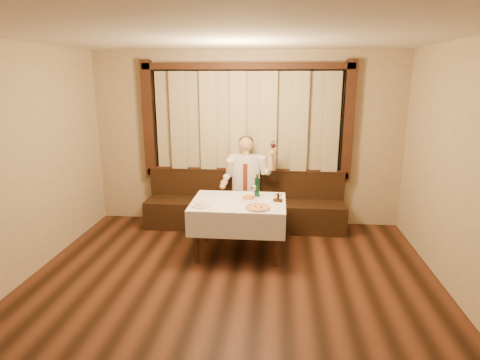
# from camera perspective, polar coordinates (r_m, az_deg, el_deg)

# --- Properties ---
(room) EXTENTS (5.01, 6.01, 2.81)m
(room) POSITION_cam_1_polar(r_m,az_deg,el_deg) (4.56, -1.12, 3.15)
(room) COLOR black
(room) RESTS_ON ground
(banquette) EXTENTS (3.20, 0.61, 0.94)m
(banquette) POSITION_cam_1_polar(r_m,az_deg,el_deg) (6.55, 0.69, -4.03)
(banquette) COLOR black
(banquette) RESTS_ON ground
(dining_table) EXTENTS (1.27, 0.97, 0.76)m
(dining_table) POSITION_cam_1_polar(r_m,az_deg,el_deg) (5.48, -0.20, -4.06)
(dining_table) COLOR black
(dining_table) RESTS_ON ground
(pizza) EXTENTS (0.34, 0.34, 0.04)m
(pizza) POSITION_cam_1_polar(r_m,az_deg,el_deg) (5.14, 2.56, -3.95)
(pizza) COLOR white
(pizza) RESTS_ON dining_table
(pasta_red) EXTENTS (0.29, 0.29, 0.10)m
(pasta_red) POSITION_cam_1_polar(r_m,az_deg,el_deg) (5.52, 1.20, -2.35)
(pasta_red) COLOR white
(pasta_red) RESTS_ON dining_table
(pasta_cream) EXTENTS (0.26, 0.26, 0.09)m
(pasta_cream) POSITION_cam_1_polar(r_m,az_deg,el_deg) (5.26, -5.52, -3.30)
(pasta_cream) COLOR white
(pasta_cream) RESTS_ON dining_table
(green_bottle) EXTENTS (0.07, 0.07, 0.33)m
(green_bottle) POSITION_cam_1_polar(r_m,az_deg,el_deg) (5.61, 2.44, -1.01)
(green_bottle) COLOR #0F492C
(green_bottle) RESTS_ON dining_table
(table_wine_glass) EXTENTS (0.08, 0.08, 0.21)m
(table_wine_glass) POSITION_cam_1_polar(r_m,az_deg,el_deg) (5.49, 1.90, -1.21)
(table_wine_glass) COLOR white
(table_wine_glass) RESTS_ON dining_table
(cruet_caddy) EXTENTS (0.12, 0.09, 0.12)m
(cruet_caddy) POSITION_cam_1_polar(r_m,az_deg,el_deg) (5.43, 5.40, -2.64)
(cruet_caddy) COLOR black
(cruet_caddy) RESTS_ON dining_table
(seated_man) EXTENTS (0.84, 0.63, 1.49)m
(seated_man) POSITION_cam_1_polar(r_m,az_deg,el_deg) (6.31, 0.86, 0.40)
(seated_man) COLOR black
(seated_man) RESTS_ON ground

